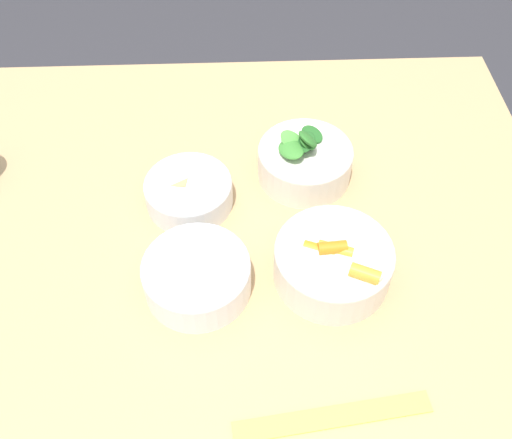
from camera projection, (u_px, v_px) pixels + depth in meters
name	position (u px, v px, depth m)	size (l,w,h in m)	color
ground_plane	(236.00, 397.00, 1.52)	(10.00, 10.00, 0.00)	#2D2D33
dining_table	(226.00, 257.00, 1.03)	(1.09, 0.81, 0.77)	tan
bowl_carrots	(333.00, 262.00, 0.82)	(0.17, 0.17, 0.07)	silver
bowl_greens	(305.00, 160.00, 0.95)	(0.16, 0.16, 0.11)	silver
bowl_beans_hotdog	(197.00, 276.00, 0.81)	(0.15, 0.15, 0.06)	white
bowl_cookies	(189.00, 191.00, 0.92)	(0.14, 0.14, 0.05)	silver
ruler	(333.00, 417.00, 0.71)	(0.25, 0.06, 0.00)	#EADB4C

